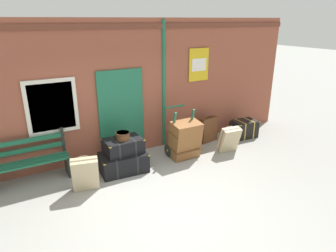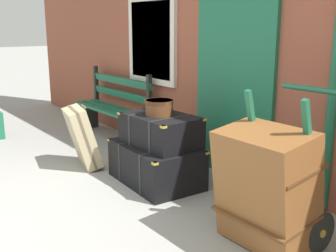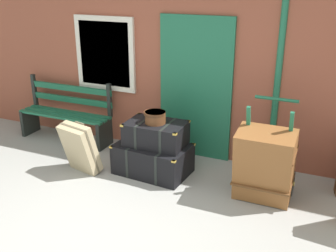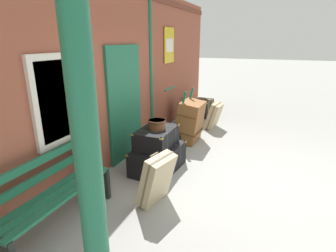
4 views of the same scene
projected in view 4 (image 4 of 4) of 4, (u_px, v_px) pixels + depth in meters
name	position (u px, v px, depth m)	size (l,w,h in m)	color
ground_plane	(255.00, 182.00, 4.31)	(60.00, 60.00, 0.00)	gray
brick_facade	(111.00, 74.00, 4.75)	(10.40, 0.35, 3.20)	brown
lamp_post	(96.00, 242.00, 1.52)	(0.28, 0.28, 2.89)	#1E6647
platform_bench	(52.00, 195.00, 3.15)	(1.60, 0.43, 1.01)	#1E6647
steamer_trunk_base	(158.00, 159.00, 4.67)	(1.05, 0.72, 0.43)	black
steamer_trunk_middle	(157.00, 138.00, 4.60)	(0.82, 0.56, 0.33)	black
round_hatbox	(157.00, 124.00, 4.51)	(0.30, 0.30, 0.16)	brown
porters_trolley	(182.00, 129.00, 6.04)	(0.71, 0.67, 1.18)	black
large_brown_trunk	(190.00, 121.00, 5.92)	(0.70, 0.55, 0.93)	brown
suitcase_caramel	(183.00, 112.00, 7.13)	(0.57, 0.29, 0.72)	brown
suitcase_cream	(157.00, 179.00, 3.66)	(0.57, 0.48, 0.74)	tan
suitcase_charcoal	(214.00, 115.00, 6.86)	(0.53, 0.42, 0.68)	tan
corner_trunk	(202.00, 108.00, 8.02)	(0.72, 0.54, 0.49)	black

